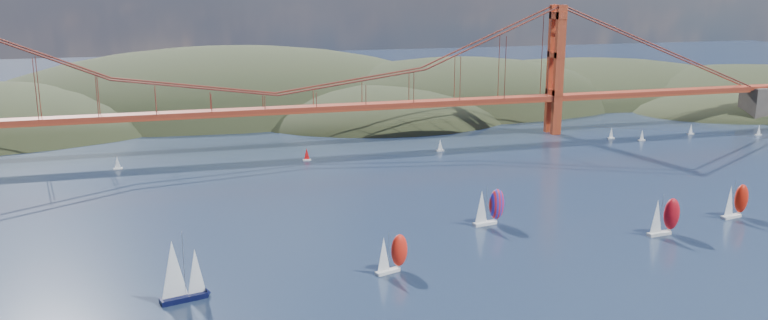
{
  "coord_description": "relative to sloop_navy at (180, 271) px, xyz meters",
  "views": [
    {
      "loc": [
        -39.94,
        -107.96,
        64.23
      ],
      "look_at": [
        17.35,
        90.0,
        15.17
      ],
      "focal_mm": 35.0,
      "sensor_mm": 36.0,
      "label": 1
    }
  ],
  "objects": [
    {
      "name": "racer_rwb",
      "position": [
        81.49,
        28.91,
        -1.4
      ],
      "size": [
        9.75,
        4.93,
        10.96
      ],
      "rotation": [
        0.0,
        0.0,
        0.17
      ],
      "color": "white",
      "rests_on": "ground"
    },
    {
      "name": "bridge",
      "position": [
        38.43,
        138.3,
        25.65
      ],
      "size": [
        552.0,
        12.0,
        55.0
      ],
      "color": "maroon",
      "rests_on": "ground"
    },
    {
      "name": "distant_boat_7",
      "position": [
        243.0,
        108.71,
        -4.17
      ],
      "size": [
        3.0,
        2.0,
        4.7
      ],
      "color": "silver",
      "rests_on": "ground"
    },
    {
      "name": "distant_boat_4",
      "position": [
        178.04,
        120.26,
        -4.17
      ],
      "size": [
        3.0,
        2.0,
        4.7
      ],
      "color": "silver",
      "rests_on": "ground"
    },
    {
      "name": "sloop_navy",
      "position": [
        0.0,
        0.0,
        0.0
      ],
      "size": [
        10.04,
        6.77,
        14.91
      ],
      "rotation": [
        0.0,
        0.0,
        0.26
      ],
      "color": "black",
      "rests_on": "ground"
    },
    {
      "name": "racer_2",
      "position": [
        150.2,
        15.47,
        -1.61
      ],
      "size": [
        9.36,
        4.89,
        10.51
      ],
      "rotation": [
        0.0,
        0.0,
        0.19
      ],
      "color": "white",
      "rests_on": "ground"
    },
    {
      "name": "distant_boat_9",
      "position": [
        47.54,
        116.55,
        -4.17
      ],
      "size": [
        3.0,
        2.0,
        4.7
      ],
      "color": "silver",
      "rests_on": "ground"
    },
    {
      "name": "headlands",
      "position": [
        85.13,
        236.59,
        -19.04
      ],
      "size": [
        725.0,
        225.0,
        96.0
      ],
      "color": "black",
      "rests_on": "ground"
    },
    {
      "name": "distant_boat_6",
      "position": [
        216.31,
        118.71,
        -4.17
      ],
      "size": [
        3.0,
        2.0,
        4.7
      ],
      "color": "silver",
      "rests_on": "ground"
    },
    {
      "name": "distant_boat_3",
      "position": [
        -18.93,
        122.0,
        -4.17
      ],
      "size": [
        3.0,
        2.0,
        4.7
      ],
      "color": "silver",
      "rests_on": "ground"
    },
    {
      "name": "distant_boat_5",
      "position": [
        187.85,
        112.83,
        -4.17
      ],
      "size": [
        3.0,
        2.0,
        4.7
      ],
      "color": "silver",
      "rests_on": "ground"
    },
    {
      "name": "racer_0",
      "position": [
        46.16,
        3.19,
        -1.98
      ],
      "size": [
        8.71,
        5.55,
        9.74
      ],
      "rotation": [
        0.0,
        0.0,
        0.34
      ],
      "color": "silver",
      "rests_on": "ground"
    },
    {
      "name": "distant_boat_8",
      "position": [
        100.48,
        117.88,
        -4.17
      ],
      "size": [
        3.0,
        2.0,
        4.7
      ],
      "color": "silver",
      "rests_on": "ground"
    },
    {
      "name": "racer_1",
      "position": [
        121.75,
        8.37,
        -1.44
      ],
      "size": [
        9.6,
        4.31,
        10.88
      ],
      "rotation": [
        0.0,
        0.0,
        0.11
      ],
      "color": "silver",
      "rests_on": "ground"
    }
  ]
}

